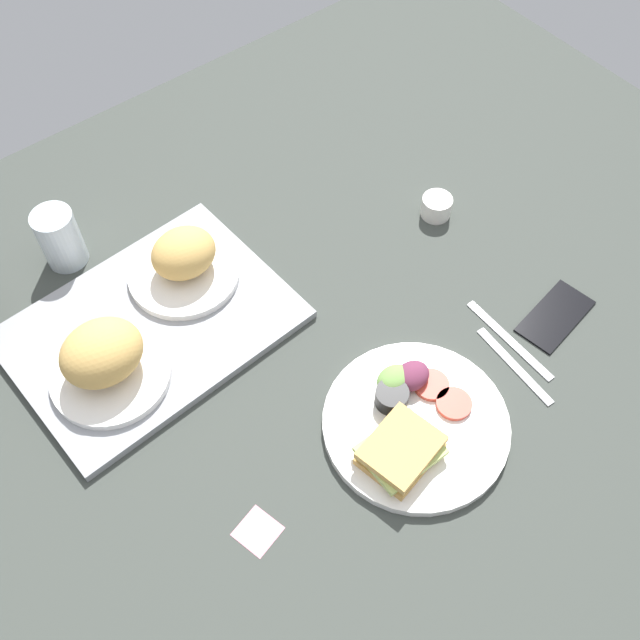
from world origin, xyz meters
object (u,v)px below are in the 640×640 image
Objects in this scene: bread_plate_near at (104,359)px; knife at (509,340)px; bread_plate_far at (184,261)px; cell_phone at (556,316)px; serving_tray at (151,326)px; plate_with_salad at (411,422)px; espresso_cup at (436,207)px; sticky_note at (258,531)px; drinking_glass at (60,238)px; fork at (515,365)px.

bread_plate_near is 1.01× the size of knife.
bread_plate_far reaches higher than cell_phone.
serving_tray is at bearing 134.84° from cell_phone.
bread_plate_near reaches higher than plate_with_salad.
bread_plate_far reaches higher than knife.
bread_plate_far reaches higher than serving_tray.
plate_with_salad is 2.00× the size of cell_phone.
plate_with_salad is (11.42, -45.68, -3.43)cm from bread_plate_far.
serving_tray is 2.37× the size of knife.
espresso_cup is at bearing -19.36° from bread_plate_far.
bread_plate_near is at bearing 59.32° from knife.
serving_tray is at bearing 118.44° from plate_with_salad.
bread_plate_near reaches higher than serving_tray.
knife is at bearing 0.33° from sticky_note.
plate_with_salad is 33.29cm from cell_phone.
serving_tray reaches higher than sticky_note.
drinking_glass is (6.02, 26.77, -0.40)cm from bread_plate_near.
plate_with_salad is at bearing 87.58° from fork.
serving_tray is 60.49cm from fork.
plate_with_salad is 2.56× the size of drinking_glass.
serving_tray is 39.71cm from sticky_note.
plate_with_salad is (31.79, -36.14, -4.33)cm from bread_plate_near.
drinking_glass reaches higher than cell_phone.
bread_plate_near is 65.35cm from fork.
bread_plate_far reaches higher than fork.
bread_plate_near is at bearing 131.33° from plate_with_salad.
serving_tray is at bearing -153.92° from bread_plate_far.
sticky_note is at bearing 169.93° from cell_phone.
bread_plate_far is 47.68cm from sticky_note.
espresso_cup is (33.41, 29.93, 0.31)cm from plate_with_salad.
espresso_cup is at bearing -10.84° from serving_tray.
cell_phone is at bearing -1.15° from sticky_note.
bread_plate_near reaches higher than cell_phone.
bread_plate_near reaches higher than drinking_glass.
fork is 3.04× the size of sticky_note.
sticky_note is (-51.74, -0.30, -0.19)cm from knife.
plate_with_salad is at bearing -67.73° from drinking_glass.
bread_plate_near is 1.12× the size of fork.
espresso_cup is at bearing 41.85° from plate_with_salad.
bread_plate_far is at bearing 37.94° from fork.
bread_plate_near is at bearing 57.92° from fork.
bread_plate_near is 65.62cm from espresso_cup.
sticky_note is (-16.66, -44.39, -5.06)cm from bread_plate_far.
knife is at bearing -40.49° from serving_tray.
knife is (45.61, -38.94, -0.55)cm from serving_tray.
plate_with_salad is 5.15× the size of espresso_cup.
espresso_cup reaches higher than sticky_note.
drinking_glass reaches higher than sticky_note.
serving_tray is at bearing 49.02° from fork.
knife is at bearing -51.13° from drinking_glass.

